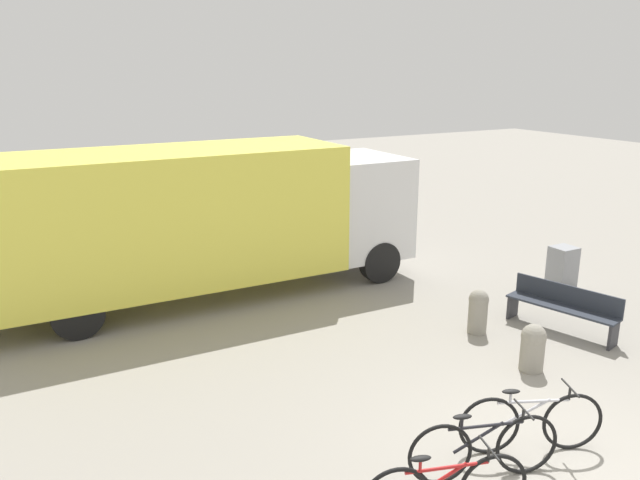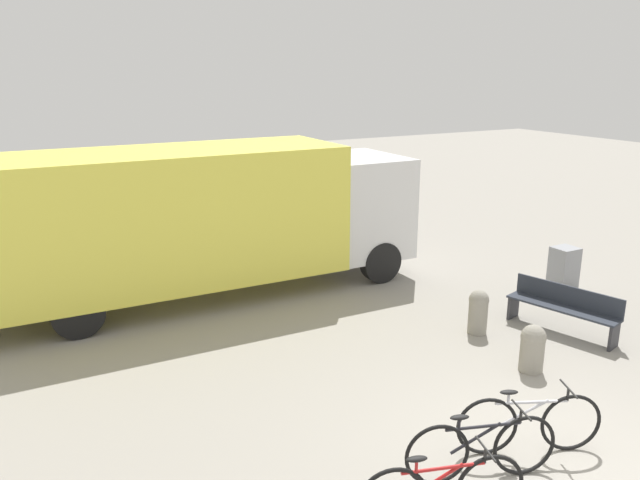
% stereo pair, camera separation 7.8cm
% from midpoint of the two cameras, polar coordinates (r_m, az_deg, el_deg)
% --- Properties ---
extents(ground_plane, '(60.00, 60.00, 0.00)m').
position_cam_midpoint_polar(ground_plane, '(8.17, 20.27, -18.92)').
color(ground_plane, gray).
extents(delivery_truck, '(8.67, 2.41, 2.98)m').
position_cam_midpoint_polar(delivery_truck, '(12.54, -10.77, 2.24)').
color(delivery_truck, '#EAE04C').
rests_on(delivery_truck, ground).
extents(park_bench, '(0.89, 1.97, 0.81)m').
position_cam_midpoint_polar(park_bench, '(11.73, 21.18, -5.62)').
color(park_bench, '#282D38').
rests_on(park_bench, ground).
extents(bicycle_middle, '(1.70, 0.65, 0.84)m').
position_cam_midpoint_polar(bicycle_middle, '(7.55, 14.44, -17.92)').
color(bicycle_middle, black).
rests_on(bicycle_middle, ground).
extents(bicycle_far, '(1.64, 0.77, 0.84)m').
position_cam_midpoint_polar(bicycle_far, '(8.16, 18.45, -15.51)').
color(bicycle_far, black).
rests_on(bicycle_far, ground).
extents(bollard_near_bench, '(0.38, 0.38, 0.75)m').
position_cam_midpoint_polar(bollard_near_bench, '(10.13, 18.67, -9.17)').
color(bollard_near_bench, gray).
rests_on(bollard_near_bench, ground).
extents(bollard_far_bench, '(0.35, 0.35, 0.79)m').
position_cam_midpoint_polar(bollard_far_bench, '(11.21, 14.06, -6.20)').
color(bollard_far_bench, gray).
rests_on(bollard_far_bench, ground).
extents(utility_box, '(0.49, 0.46, 0.86)m').
position_cam_midpoint_polar(utility_box, '(14.08, 21.13, -2.28)').
color(utility_box, gray).
rests_on(utility_box, ground).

